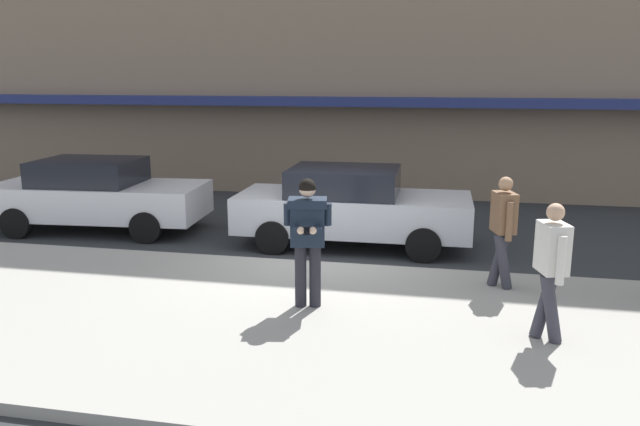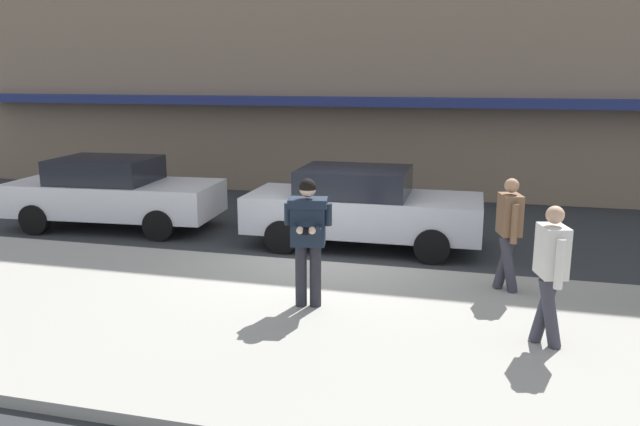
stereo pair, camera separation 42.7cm
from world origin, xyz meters
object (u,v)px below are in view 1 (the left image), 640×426
at_px(parked_sedan_near, 97,194).
at_px(pedestrian_dark_coat, 503,225).
at_px(parked_sedan_mid, 351,206).
at_px(man_texting_on_phone, 308,229).
at_px(pedestrian_in_light_coat, 551,263).

distance_m(parked_sedan_near, pedestrian_dark_coat, 8.57).
bearing_deg(parked_sedan_mid, man_texting_on_phone, -90.27).
distance_m(parked_sedan_near, man_texting_on_phone, 6.75).
height_order(parked_sedan_near, pedestrian_dark_coat, pedestrian_dark_coat).
xyz_separation_m(pedestrian_in_light_coat, pedestrian_dark_coat, (-0.41, 1.89, 0.00)).
bearing_deg(man_texting_on_phone, pedestrian_dark_coat, 27.32).
bearing_deg(parked_sedan_near, man_texting_on_phone, -35.12).
bearing_deg(pedestrian_dark_coat, man_texting_on_phone, -152.68).
height_order(parked_sedan_mid, man_texting_on_phone, man_texting_on_phone).
xyz_separation_m(parked_sedan_near, pedestrian_dark_coat, (8.19, -2.49, 0.32)).
relative_size(parked_sedan_mid, pedestrian_in_light_coat, 2.66).
distance_m(parked_sedan_near, parked_sedan_mid, 5.53).
bearing_deg(parked_sedan_mid, parked_sedan_near, 178.79).
bearing_deg(man_texting_on_phone, pedestrian_in_light_coat, -9.30).
bearing_deg(parked_sedan_near, pedestrian_dark_coat, -16.94).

